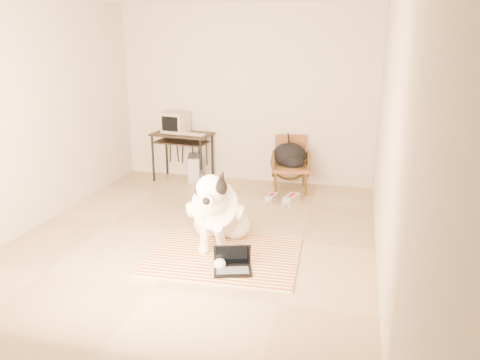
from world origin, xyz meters
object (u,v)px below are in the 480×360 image
at_px(laptop, 232,264).
at_px(backpack, 290,156).
at_px(dog, 218,212).
at_px(pc_tower, 194,168).
at_px(crt_monitor, 176,122).
at_px(rattan_chair, 290,164).
at_px(computer_desk, 182,140).

relative_size(laptop, backpack, 0.86).
height_order(dog, laptop, dog).
bearing_deg(dog, laptop, -61.35).
bearing_deg(laptop, pc_tower, 116.21).
relative_size(laptop, crt_monitor, 1.03).
relative_size(pc_tower, rattan_chair, 0.59).
xyz_separation_m(computer_desk, pc_tower, (0.18, 0.04, -0.45)).
relative_size(computer_desk, backpack, 1.96).
bearing_deg(crt_monitor, laptop, -59.30).
xyz_separation_m(crt_monitor, rattan_chair, (1.86, -0.13, -0.52)).
bearing_deg(laptop, rattan_chair, 86.68).
xyz_separation_m(computer_desk, crt_monitor, (-0.12, 0.06, 0.27)).
height_order(crt_monitor, backpack, crt_monitor).
distance_m(dog, laptop, 0.72).
distance_m(laptop, crt_monitor, 3.44).
xyz_separation_m(computer_desk, rattan_chair, (1.74, -0.06, -0.25)).
relative_size(dog, crt_monitor, 3.22).
xyz_separation_m(laptop, pc_tower, (-1.40, 2.84, 0.12)).
relative_size(laptop, rattan_chair, 0.53).
bearing_deg(backpack, pc_tower, 173.31).
relative_size(dog, pc_tower, 2.83).
bearing_deg(rattan_chair, pc_tower, 176.13).
height_order(laptop, rattan_chair, rattan_chair).
relative_size(dog, rattan_chair, 1.65).
xyz_separation_m(laptop, computer_desk, (-1.58, 2.80, 0.58)).
height_order(laptop, crt_monitor, crt_monitor).
bearing_deg(dog, computer_desk, 119.61).
bearing_deg(backpack, laptop, -93.56).
bearing_deg(crt_monitor, backpack, -6.32).
relative_size(dog, laptop, 3.11).
height_order(crt_monitor, pc_tower, crt_monitor).
bearing_deg(crt_monitor, dog, -58.79).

